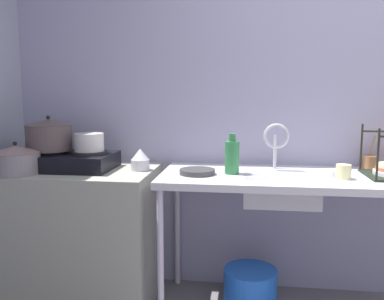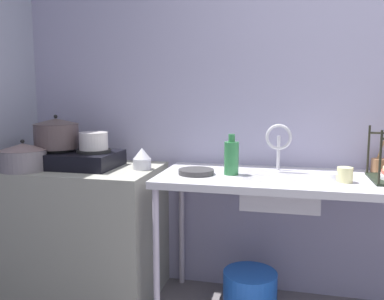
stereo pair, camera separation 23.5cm
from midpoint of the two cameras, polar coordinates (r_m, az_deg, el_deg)
name	(u,v)px [view 2 (the right image)]	position (r m, az deg, el deg)	size (l,w,h in m)	color
counter_concrete	(84,231)	(2.70, -12.66, -11.14)	(0.96, 0.63, 0.84)	gray
counter_sink	(299,187)	(2.35, 17.79, -5.12)	(1.58, 0.63, 0.84)	#B8B6BE
stove	(76,159)	(2.60, -13.74, -1.21)	(0.53, 0.37, 0.11)	black
pot_on_left_burner	(56,133)	(2.64, -16.32, 2.28)	(0.28, 0.28, 0.21)	#4E3F40
pot_on_right_burner	(94,141)	(2.53, -11.24, 1.25)	(0.18, 0.18, 0.11)	silver
pot_beside_stove	(23,157)	(2.57, -20.45, -0.93)	(0.28, 0.28, 0.19)	slate
percolator	(142,159)	(2.45, -4.39, -1.29)	(0.11, 0.11, 0.13)	silver
sink_basin	(280,191)	(2.34, 15.24, -5.62)	(0.41, 0.35, 0.16)	#B8B6BE
faucet	(279,140)	(2.43, 14.92, 1.39)	(0.15, 0.09, 0.28)	#B8B6BE
frying_pan	(196,172)	(2.31, 3.52, -3.13)	(0.20, 0.20, 0.03)	#353334
cup_by_rack	(345,175)	(2.29, 23.67, -3.27)	(0.08, 0.08, 0.08)	beige
small_bowl_on_drainboard	(334,176)	(2.34, 22.27, -3.47)	(0.11, 0.11, 0.04)	silver
bottle_by_sink	(231,157)	(2.31, 8.53, -1.06)	(0.08, 0.08, 0.23)	#2C723E
utensil_jar	(379,165)	(2.65, 27.34, -1.94)	(0.09, 0.09, 0.21)	#936340
bucket_on_floor	(250,292)	(2.56, 10.97, -19.27)	(0.32, 0.32, 0.25)	blue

